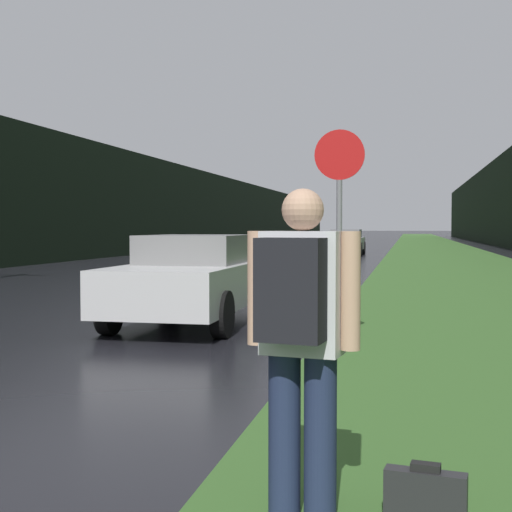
{
  "coord_description": "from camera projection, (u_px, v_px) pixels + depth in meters",
  "views": [
    {
      "loc": [
        5.43,
        -0.35,
        1.52
      ],
      "look_at": [
        2.1,
        15.23,
        0.87
      ],
      "focal_mm": 50.0,
      "sensor_mm": 36.0,
      "label": 1
    }
  ],
  "objects": [
    {
      "name": "treeline_far_side",
      "position": [
        191.0,
        209.0,
        52.42
      ],
      "size": [
        2.0,
        140.0,
        5.64
      ],
      "primitive_type": "cube",
      "color": "black",
      "rests_on": "ground_plane"
    },
    {
      "name": "lane_stripe_d",
      "position": [
        219.0,
        279.0,
        20.93
      ],
      "size": [
        0.12,
        3.0,
        0.01
      ],
      "primitive_type": "cube",
      "color": "silver",
      "rests_on": "ground_plane"
    },
    {
      "name": "stop_sign",
      "position": [
        339.0,
        219.0,
        8.64
      ],
      "size": [
        0.61,
        0.07,
        2.7
      ],
      "color": "slate",
      "rests_on": "ground_plane"
    },
    {
      "name": "lane_stripe_c",
      "position": [
        127.0,
        304.0,
        14.1
      ],
      "size": [
        0.12,
        3.0,
        0.01
      ],
      "primitive_type": "cube",
      "color": "silver",
      "rests_on": "ground_plane"
    },
    {
      "name": "car_passing_far",
      "position": [
        346.0,
        242.0,
        38.5
      ],
      "size": [
        1.91,
        4.51,
        1.39
      ],
      "rotation": [
        0.0,
        0.0,
        3.14
      ],
      "color": "#9E9EA3",
      "rests_on": "ground_plane"
    },
    {
      "name": "car_passing_near",
      "position": [
        193.0,
        278.0,
        11.17
      ],
      "size": [
        1.85,
        4.19,
        1.39
      ],
      "rotation": [
        0.0,
        0.0,
        3.14
      ],
      "color": "#BCBCBC",
      "rests_on": "ground_plane"
    },
    {
      "name": "grass_verge",
      "position": [
        442.0,
        255.0,
        39.09
      ],
      "size": [
        6.0,
        240.0,
        0.02
      ],
      "primitive_type": "cube",
      "color": "#386028",
      "rests_on": "ground_plane"
    },
    {
      "name": "suitcase",
      "position": [
        425.0,
        501.0,
        3.53
      ],
      "size": [
        0.41,
        0.16,
        0.35
      ],
      "rotation": [
        0.0,
        0.0,
        -0.14
      ],
      "color": "#232326",
      "rests_on": "ground_plane"
    },
    {
      "name": "hitchhiker_with_backpack",
      "position": [
        300.0,
        333.0,
        3.59
      ],
      "size": [
        0.59,
        0.45,
        1.71
      ],
      "rotation": [
        0.0,
        0.0,
        -0.14
      ],
      "color": "#1E2847",
      "rests_on": "ground_plane"
    }
  ]
}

